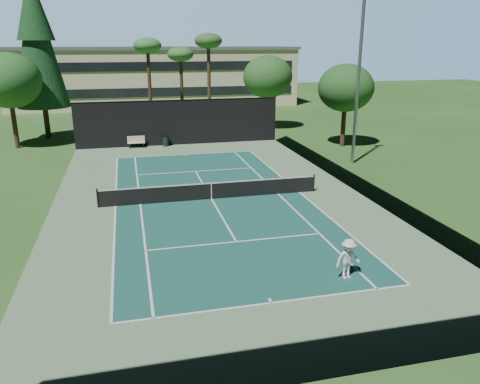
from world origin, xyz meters
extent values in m
plane|color=#2C5A21|center=(0.00, 0.00, 0.00)|extent=(160.00, 160.00, 0.00)
cube|color=#648A61|center=(0.00, 0.00, 0.01)|extent=(18.00, 32.00, 0.01)
cube|color=#1A544A|center=(0.00, 0.00, 0.01)|extent=(10.97, 23.77, 0.01)
cube|color=white|center=(0.00, -11.88, 0.02)|extent=(10.97, 0.10, 0.01)
cube|color=white|center=(0.00, 11.88, 0.02)|extent=(10.97, 0.10, 0.01)
cube|color=white|center=(0.00, -6.40, 0.02)|extent=(8.23, 0.10, 0.01)
cube|color=white|center=(0.00, 6.40, 0.02)|extent=(8.23, 0.10, 0.01)
cube|color=white|center=(-5.49, 0.00, 0.02)|extent=(0.10, 23.77, 0.01)
cube|color=white|center=(5.49, 0.00, 0.02)|extent=(0.10, 23.77, 0.01)
cube|color=white|center=(-4.12, 0.00, 0.02)|extent=(0.10, 23.77, 0.01)
cube|color=white|center=(4.12, 0.00, 0.02)|extent=(0.10, 23.77, 0.01)
cube|color=white|center=(0.00, 0.00, 0.02)|extent=(0.10, 12.80, 0.01)
cube|color=white|center=(0.00, -11.73, 0.02)|extent=(0.10, 0.30, 0.01)
cube|color=white|center=(0.00, 11.73, 0.02)|extent=(0.10, 0.30, 0.01)
cylinder|color=black|center=(-6.40, 0.00, 0.55)|extent=(0.10, 0.10, 1.10)
cylinder|color=black|center=(6.40, 0.00, 0.55)|extent=(0.10, 0.10, 1.10)
cube|color=black|center=(0.00, 0.00, 0.50)|extent=(12.80, 0.02, 0.92)
cube|color=white|center=(0.00, 0.00, 0.98)|extent=(12.80, 0.04, 0.07)
cube|color=white|center=(0.00, 0.00, 0.50)|extent=(0.05, 0.03, 0.92)
cube|color=black|center=(0.00, 16.00, 2.00)|extent=(18.00, 0.04, 4.00)
cube|color=black|center=(0.00, -16.00, 2.00)|extent=(18.00, 0.04, 4.00)
cube|color=black|center=(9.00, 0.00, 2.00)|extent=(0.04, 32.00, 4.00)
cube|color=black|center=(-9.00, 0.00, 2.00)|extent=(0.04, 32.00, 4.00)
cube|color=black|center=(0.00, 16.00, 4.00)|extent=(18.00, 0.06, 0.06)
imported|color=white|center=(3.42, -10.76, 0.81)|extent=(1.11, 0.71, 1.63)
sphere|color=#B6D02F|center=(-4.75, -12.18, 0.03)|extent=(0.06, 0.06, 0.06)
sphere|color=#CAEA35|center=(-2.64, 3.11, 0.03)|extent=(0.07, 0.07, 0.07)
sphere|color=#C7E834|center=(0.59, 3.18, 0.04)|extent=(0.08, 0.08, 0.08)
sphere|color=#C5DC32|center=(-4.35, 3.59, 0.03)|extent=(0.06, 0.06, 0.06)
cube|color=beige|center=(-3.87, 15.52, 0.45)|extent=(1.50, 0.45, 0.05)
cube|color=beige|center=(-3.87, 15.72, 0.75)|extent=(1.50, 0.06, 0.55)
cube|color=black|center=(-4.47, 15.52, 0.21)|extent=(0.06, 0.40, 0.42)
cube|color=black|center=(-3.27, 15.52, 0.21)|extent=(0.06, 0.40, 0.42)
cylinder|color=black|center=(-1.30, 15.60, 0.45)|extent=(0.52, 0.52, 0.90)
cylinder|color=black|center=(-1.30, 15.60, 0.92)|extent=(0.56, 0.56, 0.05)
cylinder|color=#452D1D|center=(-12.00, 22.00, 1.80)|extent=(0.50, 0.50, 3.60)
cone|color=#153C1F|center=(-12.00, 22.00, 9.00)|extent=(4.80, 4.80, 12.00)
cone|color=#153B1B|center=(-12.00, 22.00, 12.00)|extent=(3.30, 3.30, 6.00)
cylinder|color=#452B1D|center=(-2.00, 24.00, 4.28)|extent=(0.36, 0.36, 8.55)
ellipsoid|color=#336C30|center=(-2.00, 24.00, 8.55)|extent=(2.80, 2.80, 1.54)
cylinder|color=#422C1C|center=(1.50, 26.00, 3.83)|extent=(0.36, 0.36, 7.65)
ellipsoid|color=#2F642D|center=(1.50, 26.00, 7.65)|extent=(2.80, 2.80, 1.54)
cylinder|color=#4C3120|center=(4.00, 23.00, 4.50)|extent=(0.36, 0.36, 9.00)
ellipsoid|color=#2F5A28|center=(4.00, 23.00, 9.00)|extent=(2.80, 2.80, 1.54)
cylinder|color=#442A1D|center=(10.00, 22.00, 1.76)|extent=(0.40, 0.40, 3.52)
ellipsoid|color=#255521|center=(10.00, 22.00, 5.44)|extent=(5.12, 5.12, 4.35)
cylinder|color=#49311F|center=(14.00, 12.00, 1.65)|extent=(0.40, 0.40, 3.30)
ellipsoid|color=#215420|center=(14.00, 12.00, 5.10)|extent=(4.80, 4.80, 4.08)
cylinder|color=#4A321F|center=(-14.00, 18.00, 1.87)|extent=(0.40, 0.40, 3.74)
ellipsoid|color=#266025|center=(-14.00, 18.00, 5.78)|extent=(5.44, 5.44, 4.62)
cube|color=beige|center=(0.00, 46.00, 4.00)|extent=(40.00, 12.00, 8.00)
cube|color=#59595B|center=(0.00, 46.00, 8.10)|extent=(40.50, 12.50, 0.40)
cube|color=black|center=(0.00, 39.95, 2.40)|extent=(38.00, 0.15, 1.20)
cube|color=black|center=(0.00, 39.95, 5.80)|extent=(38.00, 0.15, 1.20)
cylinder|color=#919499|center=(12.00, 6.00, 6.00)|extent=(0.24, 0.24, 12.00)
camera|label=1|loc=(-4.49, -25.73, 8.75)|focal=35.00mm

